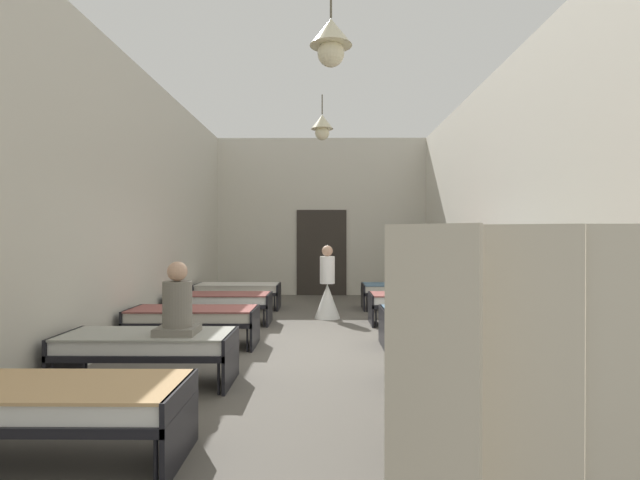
{
  "coord_description": "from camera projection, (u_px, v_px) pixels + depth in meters",
  "views": [
    {
      "loc": [
        0.09,
        -7.35,
        1.65
      ],
      "look_at": [
        0.0,
        1.85,
        1.58
      ],
      "focal_mm": 27.57,
      "sensor_mm": 36.0,
      "label": 1
    }
  ],
  "objects": [
    {
      "name": "patient_seated_secondary",
      "position": [
        177.0,
        307.0,
        5.41
      ],
      "size": [
        0.44,
        0.44,
        0.8
      ],
      "color": "slate",
      "rests_on": "bed_left_row_1"
    },
    {
      "name": "bed_right_row_0",
      "position": [
        574.0,
        404.0,
        3.54
      ],
      "size": [
        1.9,
        0.84,
        0.57
      ],
      "color": "black",
      "rests_on": "ground"
    },
    {
      "name": "bed_left_row_0",
      "position": [
        54.0,
        402.0,
        3.58
      ],
      "size": [
        1.9,
        0.84,
        0.57
      ],
      "color": "black",
      "rests_on": "ground"
    },
    {
      "name": "bed_right_row_2",
      "position": [
        445.0,
        317.0,
        7.34
      ],
      "size": [
        1.9,
        0.84,
        0.57
      ],
      "color": "black",
      "rests_on": "ground"
    },
    {
      "name": "bed_right_row_3",
      "position": [
        420.0,
        301.0,
        9.24
      ],
      "size": [
        1.9,
        0.84,
        0.57
      ],
      "color": "black",
      "rests_on": "ground"
    },
    {
      "name": "bed_right_row_1",
      "position": [
        487.0,
        346.0,
        5.44
      ],
      "size": [
        1.9,
        0.84,
        0.57
      ],
      "color": "black",
      "rests_on": "ground"
    },
    {
      "name": "bed_right_row_4",
      "position": [
        404.0,
        290.0,
        11.14
      ],
      "size": [
        1.9,
        0.84,
        0.57
      ],
      "color": "black",
      "rests_on": "ground"
    },
    {
      "name": "ground_plane",
      "position": [
        319.0,
        350.0,
        7.36
      ],
      "size": [
        6.48,
        13.57,
        0.1
      ],
      "primitive_type": "cube",
      "color": "#59544C"
    },
    {
      "name": "privacy_screen",
      "position": [
        532.0,
        430.0,
        2.02
      ],
      "size": [
        1.22,
        0.29,
        1.7
      ],
      "rotation": [
        0.0,
        0.0,
        -0.38
      ],
      "color": "#BCB29E",
      "rests_on": "ground"
    },
    {
      "name": "patient_seated_primary",
      "position": [
        455.0,
        306.0,
        5.47
      ],
      "size": [
        0.44,
        0.44,
        0.8
      ],
      "color": "gray",
      "rests_on": "bed_right_row_1"
    },
    {
      "name": "bed_left_row_1",
      "position": [
        148.0,
        345.0,
        5.48
      ],
      "size": [
        1.9,
        0.84,
        0.57
      ],
      "color": "black",
      "rests_on": "ground"
    },
    {
      "name": "bed_left_row_4",
      "position": [
        238.0,
        290.0,
        11.18
      ],
      "size": [
        1.9,
        0.84,
        0.57
      ],
      "color": "black",
      "rests_on": "ground"
    },
    {
      "name": "bed_left_row_2",
      "position": [
        193.0,
        317.0,
        7.38
      ],
      "size": [
        1.9,
        0.84,
        0.57
      ],
      "color": "black",
      "rests_on": "ground"
    },
    {
      "name": "nurse_near_aisle",
      "position": [
        327.0,
        292.0,
        9.9
      ],
      "size": [
        0.52,
        0.52,
        1.49
      ],
      "rotation": [
        0.0,
        0.0,
        4.75
      ],
      "color": "white",
      "rests_on": "ground"
    },
    {
      "name": "bed_left_row_3",
      "position": [
        220.0,
        301.0,
        9.28
      ],
      "size": [
        1.9,
        0.84,
        0.57
      ],
      "color": "black",
      "rests_on": "ground"
    },
    {
      "name": "room_shell",
      "position": [
        320.0,
        204.0,
        8.66
      ],
      "size": [
        6.28,
        13.17,
        4.43
      ],
      "color": "beige",
      "rests_on": "ground"
    }
  ]
}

